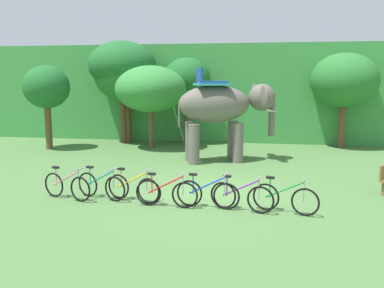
# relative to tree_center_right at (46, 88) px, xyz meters

# --- Properties ---
(ground_plane) EXTENTS (80.00, 80.00, 0.00)m
(ground_plane) POSITION_rel_tree_center_right_xyz_m (8.56, -6.43, -2.93)
(ground_plane) COLOR #4C753D
(foliage_hedge) EXTENTS (36.00, 6.00, 5.15)m
(foliage_hedge) POSITION_rel_tree_center_right_xyz_m (8.56, 6.44, -0.35)
(foliage_hedge) COLOR #3D8E42
(foliage_hedge) RESTS_ON ground
(tree_center_right) EXTENTS (2.17, 2.17, 3.98)m
(tree_center_right) POSITION_rel_tree_center_right_xyz_m (0.00, 0.00, 0.00)
(tree_center_right) COLOR brown
(tree_center_right) RESTS_ON ground
(tree_far_left) EXTENTS (3.49, 3.49, 5.29)m
(tree_far_left) POSITION_rel_tree_center_right_xyz_m (2.85, 2.66, 1.08)
(tree_far_left) COLOR brown
(tree_far_left) RESTS_ON ground
(tree_center) EXTENTS (3.34, 3.34, 4.65)m
(tree_center) POSITION_rel_tree_center_right_xyz_m (3.05, 2.78, 0.45)
(tree_center) COLOR brown
(tree_center) RESTS_ON ground
(tree_far_right) EXTENTS (3.40, 3.40, 3.98)m
(tree_far_right) POSITION_rel_tree_center_right_xyz_m (4.79, 1.05, -0.07)
(tree_far_right) COLOR brown
(tree_far_right) RESTS_ON ground
(tree_center_left) EXTENTS (2.44, 2.44, 4.42)m
(tree_center_left) POSITION_rel_tree_center_right_xyz_m (6.20, 2.90, 0.35)
(tree_center_left) COLOR brown
(tree_center_left) RESTS_ON ground
(tree_left) EXTENTS (3.21, 3.21, 4.59)m
(tree_left) POSITION_rel_tree_center_right_xyz_m (13.93, 2.84, 0.33)
(tree_left) COLOR brown
(tree_left) RESTS_ON ground
(elephant) EXTENTS (4.22, 2.78, 3.78)m
(elephant) POSITION_rel_tree_center_right_xyz_m (8.47, -1.58, -0.73)
(elephant) COLOR #665E56
(elephant) RESTS_ON ground
(bike_pink) EXTENTS (1.64, 0.69, 0.92)m
(bike_pink) POSITION_rel_tree_center_right_xyz_m (4.70, -7.73, -2.54)
(bike_pink) COLOR black
(bike_pink) RESTS_ON ground
(bike_teal) EXTENTS (1.63, 0.72, 0.92)m
(bike_teal) POSITION_rel_tree_center_right_xyz_m (5.63, -7.53, -2.54)
(bike_teal) COLOR black
(bike_teal) RESTS_ON ground
(bike_yellow) EXTENTS (1.64, 0.67, 0.92)m
(bike_yellow) POSITION_rel_tree_center_right_xyz_m (6.59, -7.60, -2.54)
(bike_yellow) COLOR black
(bike_yellow) RESTS_ON ground
(bike_red) EXTENTS (1.71, 0.52, 0.92)m
(bike_red) POSITION_rel_tree_center_right_xyz_m (7.62, -7.95, -2.54)
(bike_red) COLOR black
(bike_red) RESTS_ON ground
(bike_blue) EXTENTS (1.70, 0.52, 0.92)m
(bike_blue) POSITION_rel_tree_center_right_xyz_m (8.70, -7.85, -2.54)
(bike_blue) COLOR black
(bike_blue) RESTS_ON ground
(bike_purple) EXTENTS (1.66, 0.63, 0.92)m
(bike_purple) POSITION_rel_tree_center_right_xyz_m (9.59, -7.96, -2.54)
(bike_purple) COLOR black
(bike_purple) RESTS_ON ground
(bike_green) EXTENTS (1.64, 0.68, 0.92)m
(bike_green) POSITION_rel_tree_center_right_xyz_m (10.68, -7.95, -2.54)
(bike_green) COLOR black
(bike_green) RESTS_ON ground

